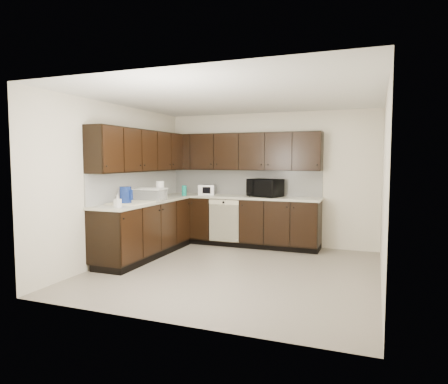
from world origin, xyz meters
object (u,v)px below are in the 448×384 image
(microwave, at_px, (265,188))
(storage_bin, at_px, (149,195))
(sink, at_px, (134,206))
(blue_pitcher, at_px, (126,195))
(toaster_oven, at_px, (207,190))

(microwave, bearing_deg, storage_bin, -121.63)
(sink, height_order, microwave, microwave)
(sink, distance_m, storage_bin, 0.40)
(blue_pitcher, bearing_deg, storage_bin, 90.81)
(blue_pitcher, bearing_deg, sink, 95.66)
(microwave, xyz_separation_m, toaster_oven, (-1.17, 0.01, -0.07))
(sink, xyz_separation_m, blue_pitcher, (-0.00, -0.23, 0.19))
(toaster_oven, xyz_separation_m, storage_bin, (-0.45, -1.37, 0.00))
(sink, bearing_deg, storage_bin, 81.17)
(microwave, bearing_deg, sink, -115.93)
(microwave, bearing_deg, blue_pitcher, -112.41)
(sink, height_order, storage_bin, sink)
(sink, bearing_deg, blue_pitcher, -90.91)
(toaster_oven, bearing_deg, sink, -119.80)
(sink, bearing_deg, toaster_oven, 73.60)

